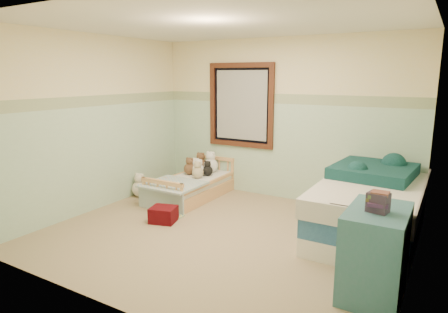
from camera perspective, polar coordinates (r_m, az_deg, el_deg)
The scene contains 33 objects.
floor at distance 4.93m, azimuth -0.25°, elevation -11.40°, with size 4.20×3.60×0.02m, color #93785B.
ceiling at distance 4.58m, azimuth -0.28°, elevation 19.04°, with size 4.20×3.60×0.02m, color silver.
wall_back at distance 6.19m, azimuth 8.36°, elevation 5.31°, with size 4.20×0.04×2.50m, color beige.
wall_front at distance 3.20m, azimuth -17.02°, elevation -0.98°, with size 4.20×0.04×2.50m, color beige.
wall_left at distance 5.94m, azimuth -17.99°, elevation 4.59°, with size 0.04×3.60×2.50m, color beige.
wall_right at distance 3.96m, azimuth 26.82°, elevation 0.61°, with size 0.04×3.60×2.50m, color beige.
wainscot_mint at distance 6.25m, azimuth 8.17°, elevation 0.74°, with size 4.20×0.01×1.50m, color #A2C5A7.
border_strip at distance 6.15m, azimuth 8.40°, elevation 8.31°, with size 4.20×0.01×0.15m, color #455F44.
window_frame at distance 6.43m, azimuth 2.46°, elevation 7.45°, with size 1.16×0.06×1.36m, color #391A12.
window_blinds at distance 6.44m, azimuth 2.50°, elevation 7.45°, with size 0.92×0.01×1.12m, color #BABAB8.
toddler_bed_frame at distance 6.35m, azimuth -4.75°, elevation -5.09°, with size 0.75×1.51×0.19m, color tan.
toddler_mattress at distance 6.30m, azimuth -4.77°, elevation -3.73°, with size 0.69×1.44×0.12m, color white.
patchwork_quilt at distance 5.92m, azimuth -7.41°, elevation -4.04°, with size 0.82×0.75×0.03m, color #789DD5.
plush_bed_brown at distance 6.74m, azimuth -3.38°, elevation -1.20°, with size 0.22×0.22×0.22m, color brown.
plush_bed_white at distance 6.63m, azimuth -1.95°, elevation -1.29°, with size 0.24×0.24×0.24m, color white.
plush_bed_tan at distance 6.54m, azimuth -4.09°, elevation -1.81°, with size 0.17×0.17×0.17m, color tan.
plush_bed_dark at distance 6.42m, azimuth -2.40°, elevation -2.07°, with size 0.17×0.17×0.17m, color black.
plush_floor_cream at distance 6.50m, azimuth -12.13°, elevation -4.60°, with size 0.26×0.26×0.26m, color silver.
plush_floor_tan at distance 6.35m, azimuth -8.71°, elevation -4.98°, with size 0.24×0.24×0.24m, color tan.
twin_bed_frame at distance 5.25m, azimuth 20.42°, elevation -9.29°, with size 1.09×2.19×0.22m, color white.
twin_boxspring at distance 5.18m, azimuth 20.59°, elevation -7.02°, with size 1.09×2.19×0.22m, color navy.
twin_mattress at distance 5.12m, azimuth 20.77°, elevation -4.68°, with size 1.14×2.23×0.22m, color white.
teal_blanket at distance 5.37m, azimuth 20.95°, elevation -1.96°, with size 0.93×0.98×0.14m, color black.
dresser at distance 3.80m, azimuth 21.14°, elevation -12.87°, with size 0.49×0.79×0.79m, color #326A73.
book_stack at distance 3.57m, azimuth 21.51°, elevation -6.25°, with size 0.17×0.13×0.17m, color #412723.
red_pillow at distance 5.36m, azimuth -8.80°, elevation -8.34°, with size 0.33×0.29×0.21m, color maroon.
floor_book at distance 5.55m, azimuth -7.29°, elevation -8.58°, with size 0.25×0.19×0.02m, color yellow.
extra_plush_0 at distance 6.51m, azimuth -5.02°, elevation -1.79°, with size 0.20×0.20×0.20m, color brown.
extra_plush_1 at distance 6.44m, azimuth -3.68°, elevation -1.97°, with size 0.19×0.19×0.19m, color white.
extra_plush_2 at distance 6.27m, azimuth -3.85°, elevation -2.35°, with size 0.19×0.19×0.19m, color tan.
extra_plush_3 at distance 6.50m, azimuth -4.10°, elevation -1.92°, with size 0.17×0.17×0.17m, color white.
extra_plush_4 at distance 6.59m, azimuth -2.12°, elevation -1.76°, with size 0.16×0.16×0.16m, color white.
extra_plush_5 at distance 6.55m, azimuth -4.10°, elevation -1.75°, with size 0.19×0.19×0.19m, color silver.
Camera 1 is at (2.33, -3.89, 1.92)m, focal length 31.41 mm.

